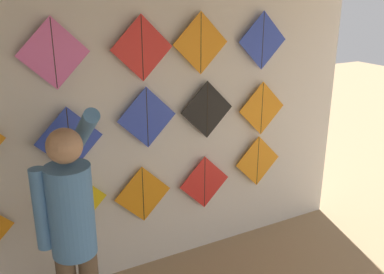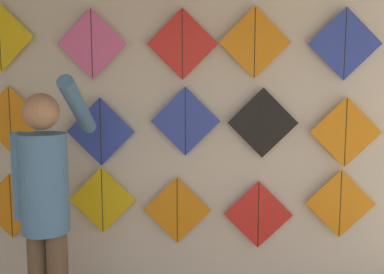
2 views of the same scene
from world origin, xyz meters
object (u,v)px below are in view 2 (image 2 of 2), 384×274
Objects in this scene: kite_0 at (11,206)px; kite_3 at (258,215)px; kite_6 at (101,132)px; kite_2 at (177,210)px; kite_14 at (345,44)px; kite_4 at (340,204)px; shopkeeper at (46,201)px; kite_13 at (255,42)px; kite_9 at (346,132)px; kite_12 at (182,44)px; kite_8 at (263,123)px; kite_11 at (92,44)px; kite_7 at (185,121)px; kite_10 at (0,37)px; kite_1 at (102,200)px; kite_5 at (10,120)px.

kite_0 is 2.05m from kite_3.
kite_6 is at bearing 0.00° from kite_0.
kite_14 is (1.29, 0.00, 1.33)m from kite_2.
kite_14 is at bearing 180.00° from kite_4.
shopkeeper is at bearing -154.00° from kite_3.
kite_13 is at bearing 180.00° from kite_14.
kite_13 reaches higher than kite_6.
kite_9 is 1.00× the size of kite_12.
kite_8 reaches higher than kite_9.
kite_14 is at bearing 0.00° from kite_8.
kite_12 reaches higher than kite_9.
kite_0 is 2.70m from kite_4.
kite_11 is at bearing 180.00° from kite_12.
kite_6 is at bearing 180.00° from kite_3.
kite_10 reaches higher than kite_7.
kite_10 is at bearing 180.00° from kite_14.
kite_4 is at bearing 34.04° from shopkeeper.
kite_13 is (-0.72, 0.00, 0.69)m from kite_9.
kite_1 is 2.02m from kite_9.
kite_12 is (1.40, 0.00, 0.60)m from kite_5.
kite_5 is at bearing 180.00° from kite_7.
kite_5 reaches higher than kite_2.
kite_1 is at bearing 91.26° from shopkeeper.
kite_5 is at bearing 180.00° from kite_8.
kite_13 is (1.99, 0.00, 1.33)m from kite_0.
kite_14 is (1.22, 0.00, 0.60)m from kite_7.
kite_1 is at bearing 180.00° from kite_14.
kite_1 is 1.00× the size of kite_4.
kite_8 is 1.00× the size of kite_13.
kite_14 is (2.68, 0.00, 1.32)m from kite_0.
kite_8 reaches higher than kite_1.
kite_13 reaches higher than kite_1.
kite_8 is at bearing 180.00° from kite_4.
kite_14 is at bearing 0.00° from kite_0.
kite_4 is 1.00× the size of kite_7.
kite_10 is (-0.05, 0.00, 0.66)m from kite_5.
kite_9 is 1.00m from kite_13.
kite_3 is at bearing 0.00° from kite_11.
kite_10 is at bearing 146.12° from shopkeeper.
shopkeeper reaches higher than kite_1.
kite_10 is 1.00× the size of kite_12.
kite_12 is 1.00× the size of kite_14.
kite_6 is at bearing 0.00° from kite_10.
kite_5 is 1.00× the size of kite_7.
kite_7 is 1.26m from kite_9.
kite_3 is 1.00× the size of kite_11.
shopkeeper reaches higher than kite_7.
kite_14 reaches higher than kite_1.
kite_10 is 2.69m from kite_14.
kite_4 is 1.78m from kite_12.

